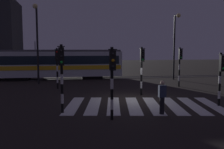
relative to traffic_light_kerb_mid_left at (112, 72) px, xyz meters
name	(u,v)px	position (x,y,z in m)	size (l,w,h in m)	color
ground_plane	(134,99)	(2.32, 4.56, -2.22)	(120.00, 120.00, 0.00)	black
rail_near	(107,79)	(2.32, 16.10, -2.21)	(80.00, 0.12, 0.03)	#59595E
rail_far	(105,77)	(2.32, 17.54, -2.21)	(80.00, 0.12, 0.03)	#59595E
crosswalk_zebra	(143,105)	(2.32, 2.65, -2.21)	(9.50, 6.13, 0.02)	silver
traffic_light_kerb_mid_left	(112,72)	(0.00, 0.00, 0.00)	(0.36, 0.42, 3.37)	black
traffic_light_corner_far_left	(57,62)	(-2.84, 9.86, 0.01)	(0.36, 0.42, 3.39)	black
traffic_light_corner_near_left	(62,68)	(-2.29, 1.63, 0.10)	(0.36, 0.42, 3.51)	black
traffic_light_corner_near_right	(221,71)	(6.57, 1.64, -0.19)	(0.36, 0.42, 3.08)	black
traffic_light_median_centre	(142,64)	(3.18, 5.80, 0.05)	(0.36, 0.42, 3.44)	black
traffic_light_corner_far_right	(180,61)	(7.67, 9.17, 0.06)	(0.36, 0.42, 3.45)	black
street_lamp_trackside_left	(37,35)	(-4.73, 12.88, 2.41)	(0.44, 1.21, 7.32)	black
street_lamp_trackside_right	(175,38)	(9.42, 14.04, 2.23)	(0.44, 1.21, 7.00)	black
tram	(56,63)	(-3.25, 16.82, -0.48)	(14.53, 2.58, 4.15)	silver
pedestrian_waiting_at_kerb	(162,97)	(2.64, 0.56, -1.35)	(0.36, 0.24, 1.71)	black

